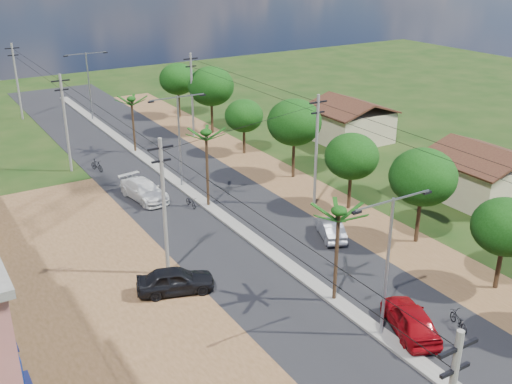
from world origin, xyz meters
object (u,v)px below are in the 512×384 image
Objects in this scene: car_red_near at (410,320)px; car_parked_dark at (175,281)px; car_silver_mid at (330,229)px; car_white_far at (144,191)px; moto_rider_east at (458,321)px.

car_red_near is 1.04× the size of car_parked_dark.
car_white_far is at bearing -34.62° from car_silver_mid.
car_white_far is at bearing 3.66° from car_parked_dark.
car_silver_mid is at bearing -65.18° from car_white_far.
car_parked_dark is at bearing 26.89° from car_silver_mid.
car_silver_mid is at bearing -84.48° from car_red_near.
car_red_near reaches higher than car_silver_mid.
car_red_near is 0.89× the size of car_white_far.
car_red_near is 11.70m from car_silver_mid.
car_red_near is 2.78× the size of moto_rider_east.
car_red_near is at bearing 95.84° from car_silver_mid.
moto_rider_east is at bearing -116.31° from car_parked_dark.
car_parked_dark reaches higher than moto_rider_east.
car_silver_mid is 12.31m from moto_rider_east.
car_white_far is 1.16× the size of car_parked_dark.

